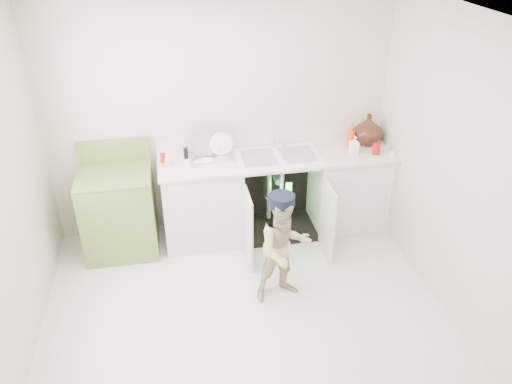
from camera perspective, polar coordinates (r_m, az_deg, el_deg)
ground at (r=4.55m, az=-1.21°, el=-13.44°), size 3.50×3.50×0.00m
room_shell at (r=3.80m, az=-1.41°, el=0.37°), size 6.00×5.50×1.26m
counter_run at (r=5.32m, az=2.78°, el=0.03°), size 2.44×1.02×1.23m
avocado_stove at (r=5.22m, az=-15.34°, el=-2.01°), size 0.71×0.65×1.10m
repair_worker at (r=4.39m, az=3.23°, el=-6.34°), size 0.57×0.95×1.05m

